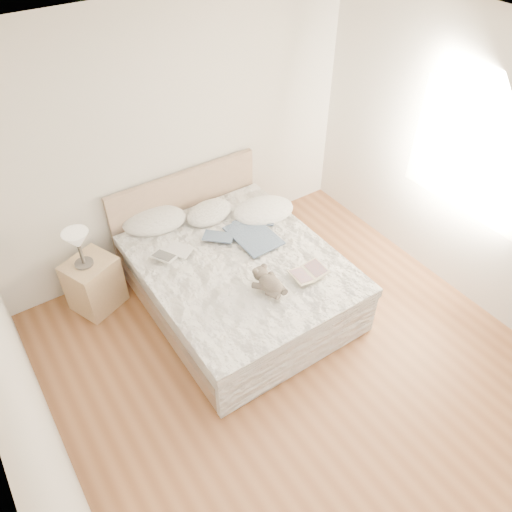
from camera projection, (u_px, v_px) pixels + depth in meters
name	position (u px, v px, depth m)	size (l,w,h in m)	color
floor	(308.00, 379.00, 4.43)	(4.00, 4.50, 0.00)	brown
ceiling	(344.00, 83.00, 2.63)	(4.00, 4.50, 0.00)	white
wall_back	(176.00, 140.00, 4.92)	(4.00, 0.02, 2.70)	silver
wall_left	(36.00, 411.00, 2.70)	(0.02, 4.50, 2.70)	silver
wall_right	(498.00, 181.00, 4.37)	(0.02, 4.50, 2.70)	silver
window	(472.00, 157.00, 4.48)	(0.02, 1.30, 1.10)	white
bed	(236.00, 277.00, 4.96)	(1.72, 2.14, 1.00)	tan
nightstand	(94.00, 284.00, 4.93)	(0.45, 0.40, 0.56)	tan
table_lamp	(77.00, 242.00, 4.55)	(0.30, 0.30, 0.39)	#48433E
pillow_left	(154.00, 221.00, 5.11)	(0.66, 0.46, 0.20)	silver
pillow_middle	(209.00, 213.00, 5.21)	(0.53, 0.37, 0.16)	silver
pillow_right	(264.00, 211.00, 5.23)	(0.66, 0.46, 0.20)	white
blouse	(253.00, 235.00, 4.94)	(0.60, 0.64, 0.02)	#394A64
photo_book	(172.00, 254.00, 4.74)	(0.34, 0.23, 0.03)	silver
childrens_book	(308.00, 273.00, 4.54)	(0.35, 0.23, 0.02)	beige
teddy_bear	(270.00, 289.00, 4.36)	(0.22, 0.32, 0.17)	brown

